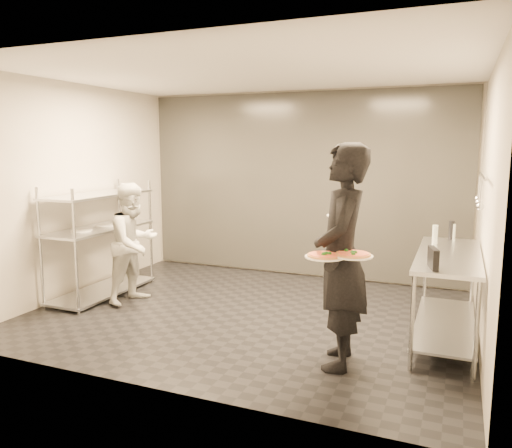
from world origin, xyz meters
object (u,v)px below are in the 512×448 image
at_px(salad_plate, 342,214).
at_px(waiter, 341,257).
at_px(prep_counter, 447,282).
at_px(pizza_plate_far, 353,255).
at_px(chef, 134,243).
at_px(bottle_dark, 451,230).
at_px(pos_monitor, 433,258).
at_px(pizza_plate_near, 325,256).
at_px(pass_rack, 100,238).
at_px(bottle_green, 435,235).
at_px(bottle_clear, 453,232).

bearing_deg(salad_plate, waiter, -76.10).
bearing_deg(prep_counter, pizza_plate_far, -122.94).
height_order(waiter, chef, waiter).
height_order(prep_counter, chef, chef).
bearing_deg(bottle_dark, pos_monitor, -94.60).
distance_m(pizza_plate_near, pos_monitor, 0.98).
xyz_separation_m(chef, pizza_plate_far, (2.99, -1.05, 0.31)).
xyz_separation_m(pizza_plate_near, pizza_plate_far, (0.23, 0.06, 0.02)).
xyz_separation_m(pizza_plate_far, salad_plate, (-0.21, 0.45, 0.28)).
height_order(salad_plate, pos_monitor, salad_plate).
xyz_separation_m(pass_rack, bottle_green, (4.17, 0.44, 0.26)).
relative_size(chef, pizza_plate_far, 4.60).
xyz_separation_m(pizza_plate_near, bottle_clear, (0.99, 2.00, -0.05)).
bearing_deg(salad_plate, prep_counter, 36.35).
bearing_deg(prep_counter, pos_monitor, -99.46).
height_order(pizza_plate_near, bottle_dark, bottle_dark).
bearing_deg(salad_plate, pos_monitor, -1.68).
distance_m(prep_counter, bottle_green, 0.61).
distance_m(chef, bottle_green, 3.62).
xyz_separation_m(waiter, bottle_clear, (0.90, 1.76, 0.00)).
relative_size(pos_monitor, bottle_green, 1.19).
distance_m(chef, salad_plate, 2.91).
height_order(pizza_plate_far, salad_plate, salad_plate).
bearing_deg(pizza_plate_near, prep_counter, 50.96).
distance_m(prep_counter, pos_monitor, 0.83).
distance_m(pass_rack, pizza_plate_far, 3.78).
height_order(pass_rack, bottle_clear, pass_rack).
distance_m(pizza_plate_far, bottle_dark, 2.08).
bearing_deg(pizza_plate_near, salad_plate, 87.04).
height_order(prep_counter, waiter, waiter).
bearing_deg(pass_rack, bottle_green, 5.96).
bearing_deg(pizza_plate_far, pass_rack, 162.40).
distance_m(pizza_plate_far, salad_plate, 0.57).
xyz_separation_m(waiter, bottle_green, (0.72, 1.39, 0.02)).
height_order(pizza_plate_far, pos_monitor, pizza_plate_far).
xyz_separation_m(waiter, chef, (-2.85, 0.87, -0.24)).
bearing_deg(waiter, pizza_plate_far, 27.62).
bearing_deg(bottle_green, bottle_clear, 64.11).
relative_size(bottle_clear, bottle_dark, 0.84).
xyz_separation_m(waiter, pizza_plate_near, (-0.09, -0.24, 0.05)).
distance_m(waiter, chef, 2.99).
relative_size(prep_counter, pos_monitor, 7.10).
relative_size(chef, bottle_dark, 7.04).
xyz_separation_m(prep_counter, chef, (-3.73, -0.09, 0.14)).
bearing_deg(bottle_clear, salad_plate, -122.82).
height_order(salad_plate, bottle_green, salad_plate).
bearing_deg(chef, bottle_clear, -65.61).
bearing_deg(salad_plate, chef, 167.68).
height_order(bottle_green, bottle_clear, bottle_green).
height_order(waiter, bottle_green, waiter).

